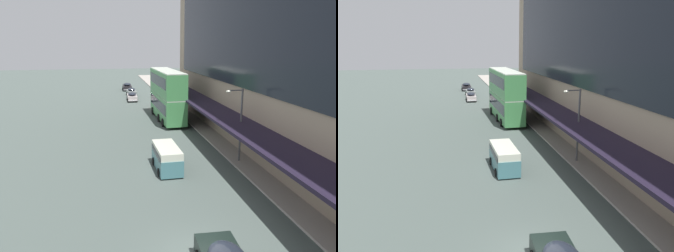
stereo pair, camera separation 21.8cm
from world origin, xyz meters
TOP-DOWN VIEW (x-y plane):
  - transit_bus_kerbside_front at (3.69, 28.57)m, footprint 2.98×11.49m
  - sedan_far_back at (4.50, 37.65)m, footprint 1.86×4.53m
  - sedan_lead_mid at (0.44, 58.01)m, footprint 2.05×4.83m
  - sedan_oncoming_rear at (0.37, 44.24)m, footprint 1.82×4.43m
  - sedan_trailing_near at (0.71, 49.85)m, footprint 1.84×4.27m
  - vw_van at (0.40, 11.30)m, footprint 1.97×4.58m
  - street_lamp at (6.58, 11.69)m, footprint 1.50×0.28m

SIDE VIEW (x-z plane):
  - sedan_oncoming_rear at x=0.37m, z-range -0.01..1.51m
  - sedan_far_back at x=4.50m, z-range 0.00..1.55m
  - sedan_trailing_near at x=0.71m, z-range -0.01..1.55m
  - sedan_lead_mid at x=0.44m, z-range -0.01..1.58m
  - vw_van at x=0.40m, z-range 0.12..2.08m
  - transit_bus_kerbside_front at x=3.69m, z-range 0.24..6.76m
  - street_lamp at x=6.58m, z-range 0.70..6.85m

